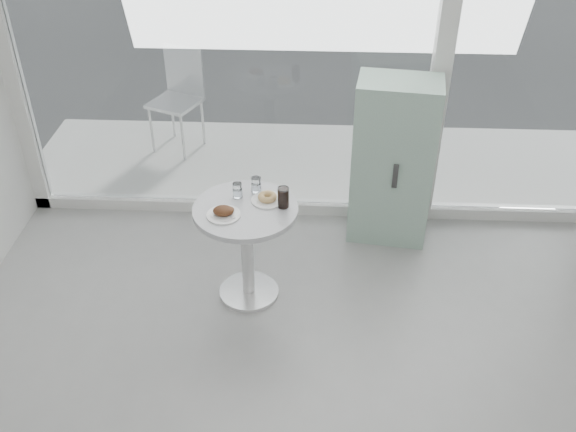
# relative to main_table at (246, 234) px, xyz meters

# --- Properties ---
(room_shell) EXTENTS (6.00, 6.00, 6.00)m
(room_shell) POSITION_rel_main_table_xyz_m (0.50, -2.46, 1.36)
(room_shell) COLOR silver
(room_shell) RESTS_ON ground
(storefront) EXTENTS (5.00, 0.14, 3.00)m
(storefront) POSITION_rel_main_table_xyz_m (0.57, 1.10, 1.16)
(storefront) COLOR white
(storefront) RESTS_ON ground
(main_table) EXTENTS (0.72, 0.72, 0.77)m
(main_table) POSITION_rel_main_table_xyz_m (0.00, 0.00, 0.00)
(main_table) COLOR silver
(main_table) RESTS_ON ground
(patio_deck) EXTENTS (5.60, 1.60, 0.05)m
(patio_deck) POSITION_rel_main_table_xyz_m (0.50, 1.90, -0.53)
(patio_deck) COLOR silver
(patio_deck) RESTS_ON ground
(mint_cabinet) EXTENTS (0.68, 0.50, 1.36)m
(mint_cabinet) POSITION_rel_main_table_xyz_m (1.07, 0.84, 0.13)
(mint_cabinet) COLOR #85AA95
(mint_cabinet) RESTS_ON ground
(patio_chair) EXTENTS (0.56, 0.56, 0.99)m
(patio_chair) POSITION_rel_main_table_xyz_m (-0.89, 2.19, 0.06)
(patio_chair) COLOR silver
(patio_chair) RESTS_ON patio_deck
(plate_fritter) EXTENTS (0.23, 0.23, 0.07)m
(plate_fritter) POSITION_rel_main_table_xyz_m (-0.13, -0.10, 0.25)
(plate_fritter) COLOR white
(plate_fritter) RESTS_ON main_table
(plate_donut) EXTENTS (0.23, 0.23, 0.05)m
(plate_donut) POSITION_rel_main_table_xyz_m (0.14, 0.09, 0.24)
(plate_donut) COLOR white
(plate_donut) RESTS_ON main_table
(water_tumbler_a) EXTENTS (0.07, 0.07, 0.11)m
(water_tumbler_a) POSITION_rel_main_table_xyz_m (-0.07, 0.13, 0.27)
(water_tumbler_a) COLOR white
(water_tumbler_a) RESTS_ON main_table
(water_tumbler_b) EXTENTS (0.07, 0.07, 0.11)m
(water_tumbler_b) POSITION_rel_main_table_xyz_m (0.06, 0.20, 0.27)
(water_tumbler_b) COLOR white
(water_tumbler_b) RESTS_ON main_table
(cola_glass) EXTENTS (0.08, 0.08, 0.15)m
(cola_glass) POSITION_rel_main_table_xyz_m (0.26, 0.03, 0.29)
(cola_glass) COLOR white
(cola_glass) RESTS_ON main_table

